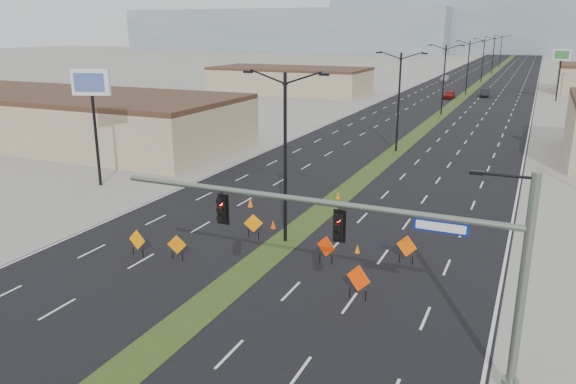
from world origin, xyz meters
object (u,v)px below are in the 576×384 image
at_px(streetlight_0, 285,153).
at_px(construction_sign_3, 326,247).
at_px(streetlight_3, 468,66).
at_px(cone_0, 273,224).
at_px(construction_sign_1, 177,246).
at_px(pole_sign_east_far, 561,59).
at_px(car_mid, 485,93).
at_px(streetlight_1, 399,99).
at_px(construction_sign_4, 407,247).
at_px(streetlight_4, 483,59).
at_px(streetlight_6, 501,50).
at_px(construction_sign_0, 137,241).
at_px(cone_2, 338,196).
at_px(car_far, 445,78).
at_px(cone_3, 250,203).
at_px(signal_mast, 387,245).
at_px(construction_sign_5, 358,279).
at_px(streetlight_2, 444,78).
at_px(streetlight_5, 493,54).
at_px(car_left, 449,95).
at_px(construction_sign_2, 253,224).
at_px(cone_1, 357,249).
at_px(pole_sign_west, 92,92).

relative_size(streetlight_0, construction_sign_3, 6.30).
xyz_separation_m(streetlight_3, cone_0, (-1.63, -82.27, -5.13)).
xyz_separation_m(construction_sign_1, pole_sign_east_far, (20.00, 85.87, 6.34)).
height_order(car_mid, construction_sign_3, construction_sign_3).
relative_size(streetlight_1, construction_sign_4, 6.15).
height_order(streetlight_3, pole_sign_east_far, streetlight_3).
xyz_separation_m(car_mid, cone_0, (-5.25, -80.64, -0.43)).
height_order(streetlight_4, streetlight_6, same).
distance_m(construction_sign_0, cone_2, 16.34).
relative_size(car_far, cone_0, 8.02).
relative_size(construction_sign_0, cone_3, 2.41).
bearing_deg(signal_mast, construction_sign_5, 117.27).
bearing_deg(construction_sign_0, cone_3, 85.92).
relative_size(streetlight_2, construction_sign_5, 5.65).
distance_m(construction_sign_1, construction_sign_4, 12.54).
distance_m(car_mid, pole_sign_east_far, 13.79).
distance_m(streetlight_1, streetlight_6, 140.00).
xyz_separation_m(streetlight_5, streetlight_6, (0.00, 28.00, 0.00)).
relative_size(streetlight_4, construction_sign_5, 5.65).
bearing_deg(streetlight_4, construction_sign_3, -88.31).
relative_size(streetlight_0, car_left, 2.39).
distance_m(streetlight_2, construction_sign_5, 61.96).
height_order(car_far, construction_sign_5, construction_sign_5).
bearing_deg(streetlight_0, construction_sign_0, -140.96).
height_order(construction_sign_1, construction_sign_3, construction_sign_3).
distance_m(streetlight_3, streetlight_5, 56.00).
height_order(construction_sign_2, pole_sign_east_far, pole_sign_east_far).
distance_m(streetlight_2, cone_2, 46.80).
bearing_deg(streetlight_5, streetlight_3, -90.00).
bearing_deg(streetlight_6, construction_sign_0, -92.20).
distance_m(car_far, construction_sign_0, 116.86).
xyz_separation_m(streetlight_5, car_mid, (3.62, -57.63, -4.70)).
distance_m(signal_mast, streetlight_0, 13.18).
relative_size(streetlight_0, streetlight_4, 1.00).
xyz_separation_m(streetlight_6, cone_1, (4.51, -168.00, -5.15)).
relative_size(streetlight_2, construction_sign_3, 6.30).
bearing_deg(construction_sign_3, cone_0, 160.32).
bearing_deg(car_left, pole_sign_east_far, 16.83).
distance_m(streetlight_3, streetlight_4, 28.00).
xyz_separation_m(signal_mast, construction_sign_0, (-15.22, 4.60, -3.89)).
distance_m(signal_mast, streetlight_2, 66.56).
height_order(construction_sign_5, pole_sign_west, pole_sign_west).
distance_m(streetlight_4, construction_sign_0, 117.68).
xyz_separation_m(construction_sign_0, cone_0, (5.03, 7.13, -0.62)).
height_order(streetlight_0, construction_sign_2, streetlight_0).
bearing_deg(signal_mast, streetlight_5, 93.26).
bearing_deg(construction_sign_0, cone_1, 30.36).
bearing_deg(construction_sign_0, streetlight_0, 43.58).
relative_size(streetlight_1, streetlight_5, 1.00).
distance_m(streetlight_6, construction_sign_2, 168.36).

